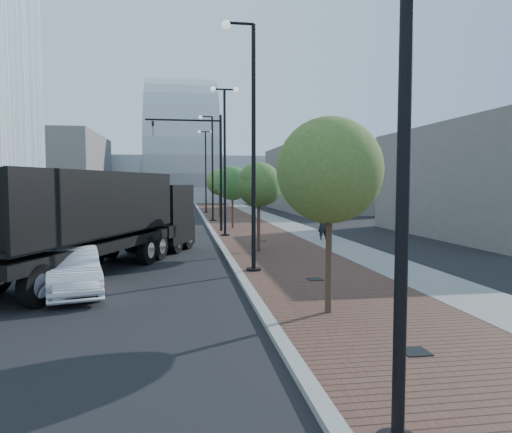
{
  "coord_description": "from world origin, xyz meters",
  "views": [
    {
      "loc": [
        -2.01,
        -7.32,
        3.37
      ],
      "look_at": [
        1.0,
        12.0,
        2.0
      ],
      "focal_mm": 33.18,
      "sensor_mm": 36.0,
      "label": 1
    }
  ],
  "objects": [
    {
      "name": "tree_3",
      "position": [
        1.65,
        39.02,
        3.5
      ],
      "size": [
        2.58,
        2.56,
        4.8
      ],
      "color": "#382619",
      "rests_on": "ground"
    },
    {
      "name": "traffic_mast",
      "position": [
        -0.3,
        25.0,
        4.98
      ],
      "size": [
        5.09,
        0.2,
        8.0
      ],
      "color": "black",
      "rests_on": "ground"
    },
    {
      "name": "commercial_block_ne",
      "position": [
        16.0,
        50.0,
        4.0
      ],
      "size": [
        12.0,
        22.0,
        8.0
      ],
      "primitive_type": "cube",
      "color": "#645E5A",
      "rests_on": "ground"
    },
    {
      "name": "commercial_block_e",
      "position": [
        18.0,
        20.0,
        3.5
      ],
      "size": [
        10.0,
        16.0,
        7.0
      ],
      "primitive_type": "cube",
      "color": "#635D59",
      "rests_on": "ground"
    },
    {
      "name": "streetlight_2",
      "position": [
        0.6,
        22.0,
        4.82
      ],
      "size": [
        1.72,
        0.56,
        9.28
      ],
      "color": "black",
      "rests_on": "ground"
    },
    {
      "name": "tree_1",
      "position": [
        1.65,
        15.02,
        3.31
      ],
      "size": [
        2.23,
        2.15,
        4.4
      ],
      "color": "#382619",
      "rests_on": "ground"
    },
    {
      "name": "concrete_strip",
      "position": [
        6.2,
        40.0,
        0.07
      ],
      "size": [
        2.4,
        140.0,
        0.13
      ],
      "primitive_type": "cube",
      "color": "slate",
      "rests_on": "ground"
    },
    {
      "name": "curb",
      "position": [
        0.0,
        40.0,
        0.07
      ],
      "size": [
        0.3,
        140.0,
        0.14
      ],
      "primitive_type": "cube",
      "color": "gray",
      "rests_on": "ground"
    },
    {
      "name": "dark_car_mid",
      "position": [
        -7.92,
        29.17,
        0.67
      ],
      "size": [
        3.14,
        5.2,
        1.35
      ],
      "primitive_type": "imported",
      "rotation": [
        0.0,
        0.0,
        0.2
      ],
      "color": "black",
      "rests_on": "ground"
    },
    {
      "name": "tree_2",
      "position": [
        1.65,
        27.02,
        3.37
      ],
      "size": [
        2.51,
        2.49,
        4.63
      ],
      "color": "#382619",
      "rests_on": "ground"
    },
    {
      "name": "tree_0",
      "position": [
        1.65,
        4.02,
        3.68
      ],
      "size": [
        2.65,
        2.65,
        5.02
      ],
      "color": "#382619",
      "rests_on": "ground"
    },
    {
      "name": "white_sedan",
      "position": [
        -5.35,
        7.61,
        0.7
      ],
      "size": [
        2.51,
        4.47,
        1.39
      ],
      "primitive_type": "imported",
      "rotation": [
        0.0,
        0.0,
        0.26
      ],
      "color": "silver",
      "rests_on": "ground"
    },
    {
      "name": "convention_center",
      "position": [
        -2.0,
        85.0,
        6.0
      ],
      "size": [
        50.0,
        30.0,
        50.0
      ],
      "color": "#A5ABAF",
      "rests_on": "ground"
    },
    {
      "name": "streetlight_4",
      "position": [
        0.6,
        46.0,
        4.82
      ],
      "size": [
        1.72,
        0.56,
        9.28
      ],
      "color": "black",
      "rests_on": "ground"
    },
    {
      "name": "streetlight_1",
      "position": [
        0.49,
        10.0,
        4.34
      ],
      "size": [
        1.44,
        0.56,
        9.21
      ],
      "color": "black",
      "rests_on": "ground"
    },
    {
      "name": "ground",
      "position": [
        0.0,
        0.0,
        0.0
      ],
      "size": [
        220.0,
        220.0,
        0.0
      ],
      "primitive_type": "plane",
      "color": "black"
    },
    {
      "name": "pedestrian",
      "position": [
        5.99,
        18.96,
        0.99
      ],
      "size": [
        0.85,
        0.72,
        1.97
      ],
      "primitive_type": "imported",
      "rotation": [
        0.0,
        0.0,
        3.55
      ],
      "color": "black",
      "rests_on": "ground"
    },
    {
      "name": "streetlight_0",
      "position": [
        0.6,
        -2.0,
        4.82
      ],
      "size": [
        1.72,
        0.56,
        9.28
      ],
      "color": "black",
      "rests_on": "ground"
    },
    {
      "name": "utility_cover_2",
      "position": [
        2.4,
        19.0,
        0.13
      ],
      "size": [
        0.5,
        0.5,
        0.02
      ],
      "primitive_type": "cube",
      "color": "black",
      "rests_on": "sidewalk"
    },
    {
      "name": "sidewalk",
      "position": [
        3.5,
        40.0,
        0.06
      ],
      "size": [
        7.0,
        140.0,
        0.12
      ],
      "primitive_type": "cube",
      "color": "#4C2D23",
      "rests_on": "ground"
    },
    {
      "name": "commercial_block_nw",
      "position": [
        -20.0,
        60.0,
        5.0
      ],
      "size": [
        14.0,
        20.0,
        10.0
      ],
      "primitive_type": "cube",
      "color": "#69625E",
      "rests_on": "ground"
    },
    {
      "name": "utility_cover_1",
      "position": [
        2.4,
        8.0,
        0.13
      ],
      "size": [
        0.5,
        0.5,
        0.02
      ],
      "primitive_type": "cube",
      "color": "black",
      "rests_on": "sidewalk"
    },
    {
      "name": "utility_cover_0",
      "position": [
        2.4,
        1.0,
        0.13
      ],
      "size": [
        0.5,
        0.5,
        0.02
      ],
      "primitive_type": "cube",
      "color": "black",
      "rests_on": "sidewalk"
    },
    {
      "name": "west_sidewalk",
      "position": [
        -13.0,
        40.0,
        0.06
      ],
      "size": [
        4.0,
        140.0,
        0.12
      ],
      "primitive_type": "cube",
      "color": "slate",
      "rests_on": "ground"
    },
    {
      "name": "dark_car_far",
      "position": [
        -4.25,
        37.06,
        0.66
      ],
      "size": [
        2.18,
        4.69,
        1.33
      ],
      "primitive_type": "imported",
      "rotation": [
        0.0,
        0.0,
        -0.07
      ],
      "color": "black",
      "rests_on": "ground"
    },
    {
      "name": "streetlight_3",
      "position": [
        0.49,
        34.0,
        4.34
      ],
      "size": [
        1.44,
        0.56,
        9.21
      ],
      "color": "black",
      "rests_on": "ground"
    },
    {
      "name": "dump_truck",
      "position": [
        -4.4,
        13.46,
        1.6
      ],
      "size": [
        7.46,
        13.91,
        3.79
      ],
      "rotation": [
        0.0,
        0.0,
        -0.36
      ],
      "color": "black",
      "rests_on": "ground"
    }
  ]
}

